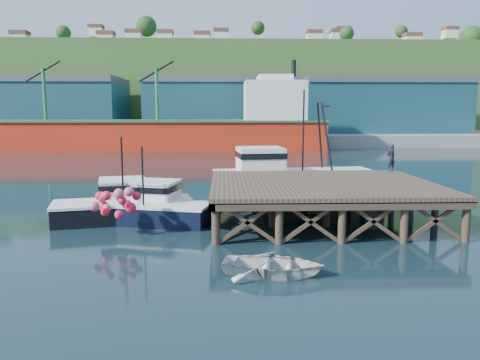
{
  "coord_description": "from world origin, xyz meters",
  "views": [
    {
      "loc": [
        0.18,
        -25.08,
        5.91
      ],
      "look_at": [
        1.13,
        2.0,
        1.95
      ],
      "focal_mm": 35.0,
      "sensor_mm": 36.0,
      "label": 1
    }
  ],
  "objects_px": {
    "boat_navy": "(151,207)",
    "dockworker": "(391,158)",
    "boat_black": "(123,204)",
    "trawler": "(292,176)",
    "dinghy": "(273,265)"
  },
  "relations": [
    {
      "from": "boat_navy",
      "to": "trawler",
      "type": "relative_size",
      "value": 0.62
    },
    {
      "from": "dockworker",
      "to": "boat_black",
      "type": "bearing_deg",
      "value": -8.0
    },
    {
      "from": "boat_black",
      "to": "boat_navy",
      "type": "bearing_deg",
      "value": -33.69
    },
    {
      "from": "boat_black",
      "to": "trawler",
      "type": "distance_m",
      "value": 11.88
    },
    {
      "from": "dinghy",
      "to": "dockworker",
      "type": "xyz_separation_m",
      "value": [
        8.96,
        13.15,
        2.61
      ]
    },
    {
      "from": "boat_navy",
      "to": "dinghy",
      "type": "height_order",
      "value": "boat_navy"
    },
    {
      "from": "dinghy",
      "to": "dockworker",
      "type": "distance_m",
      "value": 16.12
    },
    {
      "from": "boat_black",
      "to": "trawler",
      "type": "height_order",
      "value": "trawler"
    },
    {
      "from": "boat_navy",
      "to": "dockworker",
      "type": "height_order",
      "value": "boat_navy"
    },
    {
      "from": "trawler",
      "to": "dockworker",
      "type": "height_order",
      "value": "trawler"
    },
    {
      "from": "boat_black",
      "to": "trawler",
      "type": "relative_size",
      "value": 0.69
    },
    {
      "from": "trawler",
      "to": "dinghy",
      "type": "xyz_separation_m",
      "value": [
        -2.89,
        -15.25,
        -1.13
      ]
    },
    {
      "from": "dinghy",
      "to": "dockworker",
      "type": "bearing_deg",
      "value": -21.97
    },
    {
      "from": "dinghy",
      "to": "boat_black",
      "type": "bearing_deg",
      "value": 50.77
    },
    {
      "from": "boat_navy",
      "to": "dockworker",
      "type": "bearing_deg",
      "value": 31.65
    }
  ]
}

